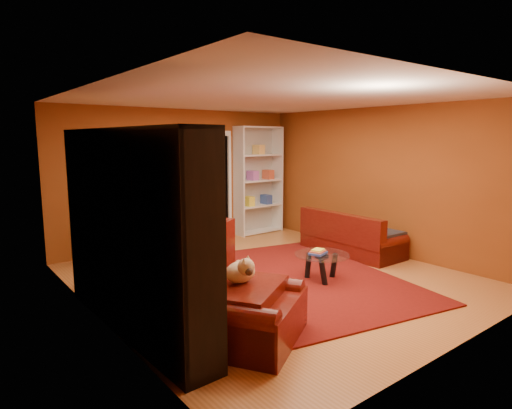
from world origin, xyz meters
TOP-DOWN VIEW (x-y plane):
  - floor at (0.00, 0.00)m, footprint 5.00×5.50m
  - ceiling at (0.00, 0.00)m, footprint 5.00×5.50m
  - wall_back at (0.00, 2.77)m, footprint 5.00×0.05m
  - wall_left at (-2.52, 0.00)m, footprint 0.05×5.50m
  - wall_right at (2.52, 0.00)m, footprint 0.05×5.50m
  - doorway at (0.60, 2.73)m, footprint 1.06×0.60m
  - rug at (0.02, -0.21)m, footprint 3.78×4.18m
  - media_unit at (-2.27, -0.41)m, footprint 0.53×2.81m
  - christmas_tree at (-1.29, 2.15)m, footprint 1.26×1.26m
  - gift_box_teal at (-1.29, 2.04)m, footprint 0.30×0.30m
  - gift_box_green at (-0.96, 1.56)m, footprint 0.32×0.32m
  - gift_box_red at (-0.59, 1.92)m, footprint 0.21×0.21m
  - white_bookshelf at (1.75, 2.57)m, footprint 1.10×0.42m
  - armchair at (-1.50, -1.32)m, footprint 1.64×1.64m
  - dog at (-1.48, -1.25)m, footprint 0.50×0.47m
  - sofa at (2.02, 0.20)m, footprint 0.83×1.81m
  - coffee_table at (0.47, -0.54)m, footprint 1.00×1.00m
  - acrylic_chair at (-0.61, 1.39)m, footprint 0.64×0.67m

SIDE VIEW (x-z plane):
  - floor at x=0.00m, z-range -0.05..0.00m
  - rug at x=0.02m, z-range 0.00..0.02m
  - gift_box_red at x=-0.59m, z-range 0.00..0.20m
  - gift_box_green at x=-0.96m, z-range 0.00..0.24m
  - gift_box_teal at x=-1.29m, z-range 0.00..0.28m
  - coffee_table at x=0.47m, z-range -0.04..0.45m
  - sofa at x=2.02m, z-range 0.00..0.78m
  - armchair at x=-1.50m, z-range 0.00..0.93m
  - acrylic_chair at x=-0.61m, z-range 0.00..0.96m
  - dog at x=-1.48m, z-range 0.54..0.84m
  - christmas_tree at x=-1.29m, z-range -0.03..1.98m
  - doorway at x=0.60m, z-range -0.03..2.13m
  - media_unit at x=-2.27m, z-range 0.00..2.15m
  - white_bookshelf at x=1.75m, z-range -0.03..2.33m
  - wall_back at x=0.00m, z-range 0.00..2.60m
  - wall_left at x=-2.52m, z-range 0.00..2.60m
  - wall_right at x=2.52m, z-range 0.00..2.60m
  - ceiling at x=0.00m, z-range 2.60..2.65m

